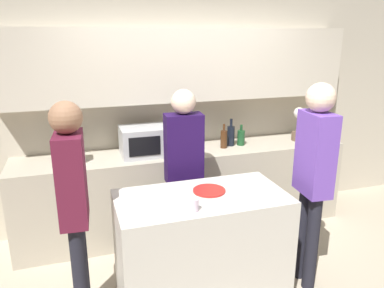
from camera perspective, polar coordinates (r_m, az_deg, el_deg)
back_wall at (r=4.17m, az=-2.04°, el=8.15°), size 6.40×0.40×2.70m
back_counter at (r=4.22m, az=-0.89°, el=-6.97°), size 3.60×0.62×0.92m
kitchen_island at (r=3.15m, az=1.43°, el=-15.61°), size 1.33×0.69×0.93m
microwave at (r=3.90m, az=-7.03°, el=0.48°), size 0.52×0.39×0.30m
toaster at (r=3.86m, az=-17.96°, el=-1.31°), size 0.26×0.16×0.18m
potted_plant at (r=4.57m, az=15.91°, el=2.95°), size 0.14×0.14×0.40m
bottle_0 at (r=4.13m, az=4.87°, el=0.80°), size 0.07×0.07×0.27m
bottle_1 at (r=4.22m, az=5.94°, el=1.31°), size 0.08×0.08×0.31m
bottle_2 at (r=4.26m, az=7.47°, el=1.02°), size 0.09×0.09×0.23m
plate_on_island at (r=3.01m, az=2.64°, el=-7.10°), size 0.26×0.26×0.01m
cup_0 at (r=2.68m, az=0.32°, el=-9.27°), size 0.07×0.07×0.09m
person_left at (r=3.45m, az=-1.25°, el=-2.84°), size 0.35×0.22×1.67m
person_center at (r=2.82m, az=-17.63°, el=-7.64°), size 0.23×0.35×1.71m
person_right at (r=3.24m, az=18.08°, el=-3.64°), size 0.23×0.35×1.78m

